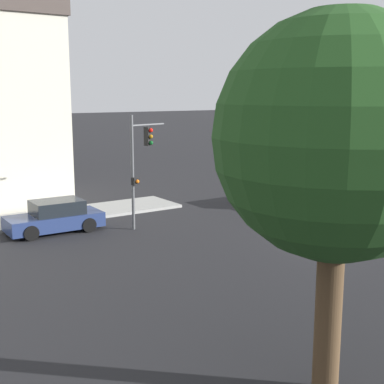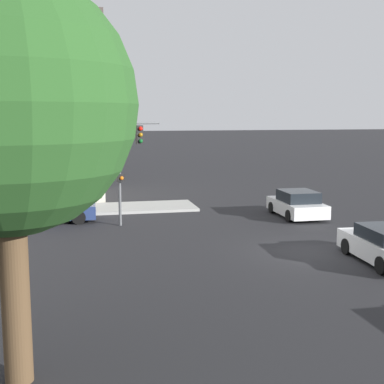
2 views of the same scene
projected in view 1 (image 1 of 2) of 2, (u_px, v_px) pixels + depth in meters
name	position (u px, v px, depth m)	size (l,w,h in m)	color
ground_plane	(338.00, 238.00, 24.05)	(300.00, 300.00, 0.00)	black
street_tree	(337.00, 138.00, 10.67)	(5.05, 5.05, 8.11)	#4C3823
traffic_signal	(141.00, 156.00, 25.34)	(0.96, 2.19, 5.44)	#515456
crossing_car_2	(274.00, 194.00, 30.89)	(3.99, 2.07, 1.40)	silver
parked_car_0	(55.00, 217.00, 25.05)	(2.09, 4.42, 1.50)	navy
fire_hydrant	(85.00, 214.00, 26.60)	(0.22, 0.22, 0.92)	red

